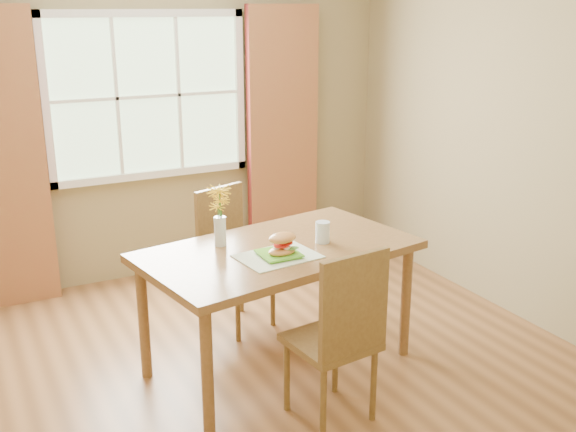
% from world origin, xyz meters
% --- Properties ---
extents(room, '(4.24, 3.84, 2.74)m').
position_xyz_m(room, '(0.00, 0.00, 1.35)').
color(room, brown).
rests_on(room, ground).
extents(window, '(1.62, 0.06, 1.32)m').
position_xyz_m(window, '(0.00, 1.87, 1.50)').
color(window, '#A3C695').
rests_on(window, room).
extents(curtain_right, '(0.65, 0.08, 2.20)m').
position_xyz_m(curtain_right, '(1.15, 1.78, 1.10)').
color(curtain_right, maroon).
rests_on(curtain_right, room).
extents(dining_table, '(1.76, 1.17, 0.79)m').
position_xyz_m(dining_table, '(0.22, 0.02, 0.71)').
color(dining_table, brown).
rests_on(dining_table, room).
extents(chair_near, '(0.46, 0.46, 1.01)m').
position_xyz_m(chair_near, '(0.23, -0.69, 0.55)').
color(chair_near, brown).
rests_on(chair_near, room).
extents(chair_far, '(0.52, 0.52, 0.99)m').
position_xyz_m(chair_far, '(0.19, 0.72, 0.54)').
color(chair_far, brown).
rests_on(chair_far, room).
extents(placemat, '(0.48, 0.38, 0.01)m').
position_xyz_m(placemat, '(0.14, -0.13, 0.80)').
color(placemat, beige).
rests_on(placemat, dining_table).
extents(plate, '(0.23, 0.23, 0.01)m').
position_xyz_m(plate, '(0.15, -0.13, 0.81)').
color(plate, '#5EBF2F').
rests_on(plate, placemat).
extents(croissant_sandwich, '(0.19, 0.14, 0.13)m').
position_xyz_m(croissant_sandwich, '(0.16, -0.15, 0.88)').
color(croissant_sandwich, '#EBA650').
rests_on(croissant_sandwich, plate).
extents(water_glass, '(0.09, 0.09, 0.13)m').
position_xyz_m(water_glass, '(0.50, -0.03, 0.86)').
color(water_glass, silver).
rests_on(water_glass, dining_table).
extents(flower_vase, '(0.15, 0.15, 0.37)m').
position_xyz_m(flower_vase, '(-0.08, 0.21, 1.03)').
color(flower_vase, silver).
rests_on(flower_vase, dining_table).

